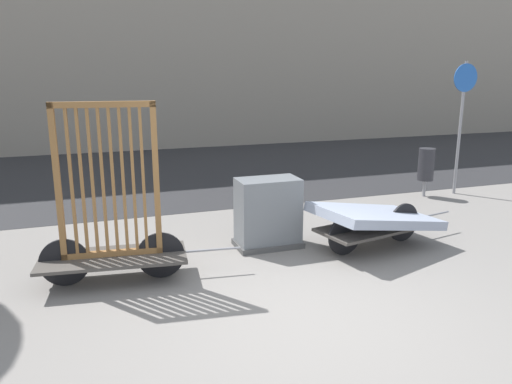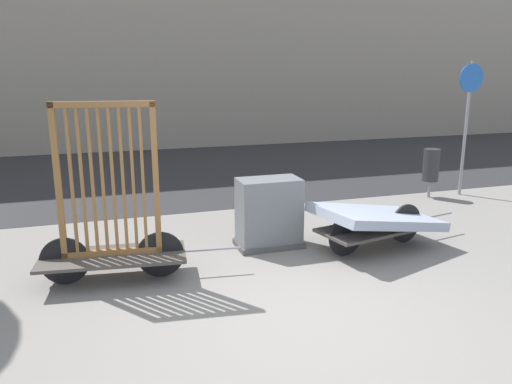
{
  "view_description": "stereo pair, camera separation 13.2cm",
  "coord_description": "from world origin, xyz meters",
  "views": [
    {
      "loc": [
        -2.07,
        -4.35,
        2.56
      ],
      "look_at": [
        0.0,
        1.65,
        0.99
      ],
      "focal_mm": 35.0,
      "sensor_mm": 36.0,
      "label": 1
    },
    {
      "loc": [
        -1.94,
        -4.39,
        2.56
      ],
      "look_at": [
        0.0,
        1.65,
        0.99
      ],
      "focal_mm": 35.0,
      "sensor_mm": 36.0,
      "label": 2
    }
  ],
  "objects": [
    {
      "name": "bike_cart_with_bedframe",
      "position": [
        -1.84,
        1.65,
        0.71
      ],
      "size": [
        2.49,
        0.96,
        2.2
      ],
      "rotation": [
        0.0,
        0.0,
        -0.12
      ],
      "color": "#4C4742",
      "rests_on": "ground_plane"
    },
    {
      "name": "utility_cabinet",
      "position": [
        0.38,
        2.22,
        0.47
      ],
      "size": [
        0.96,
        0.57,
        1.02
      ],
      "color": "#4C4C4C",
      "rests_on": "ground_plane"
    },
    {
      "name": "trash_bin",
      "position": [
        4.47,
        3.96,
        0.66
      ],
      "size": [
        0.32,
        0.32,
        1.0
      ],
      "color": "gray",
      "rests_on": "ground_plane"
    },
    {
      "name": "road_strip",
      "position": [
        0.0,
        8.12,
        0.0
      ],
      "size": [
        56.0,
        7.61,
        0.01
      ],
      "color": "#2D2D30",
      "rests_on": "ground_plane"
    },
    {
      "name": "bike_cart_with_mattress",
      "position": [
        1.85,
        1.65,
        0.44
      ],
      "size": [
        2.56,
        1.42,
        0.7
      ],
      "rotation": [
        0.0,
        0.0,
        0.2
      ],
      "color": "#4C4742",
      "rests_on": "ground_plane"
    },
    {
      "name": "ground_plane",
      "position": [
        0.0,
        0.0,
        0.0
      ],
      "size": [
        60.0,
        60.0,
        0.0
      ],
      "primitive_type": "plane",
      "color": "gray"
    },
    {
      "name": "sign_post",
      "position": [
        5.23,
        3.96,
        1.76
      ],
      "size": [
        0.56,
        0.06,
        2.72
      ],
      "color": "gray",
      "rests_on": "ground_plane"
    }
  ]
}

